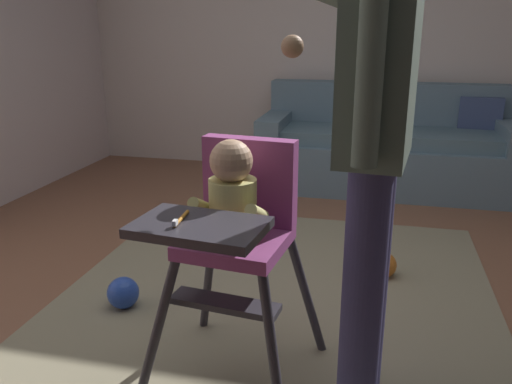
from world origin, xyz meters
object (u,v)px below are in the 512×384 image
Objects in this scene: couch at (387,149)px; toy_ball at (383,265)px; high_chair at (235,218)px; adult_standing at (374,138)px; toy_ball_second at (123,293)px.

couch is 1.81m from toy_ball.
adult_standing is (0.47, -0.05, 0.33)m from high_chair.
high_chair is at bearing -0.14° from adult_standing.
toy_ball is 1.39m from toy_ball_second.
adult_standing reaches higher than toy_ball_second.
toy_ball_second is (-1.15, 0.43, -0.91)m from adult_standing.
adult_standing is 1.53m from toy_ball_second.
high_chair is 6.66× the size of toy_ball.
toy_ball_second is at bearing -14.34° from adult_standing.
high_chair is 1.29m from toy_ball.
adult_standing is at bearing -2.13° from couch.
couch is 13.47× the size of toy_ball_second.
toy_ball_second is at bearing -112.53° from high_chair.
high_chair is 0.97m from toy_ball_second.
toy_ball is (-0.01, -1.79, -0.26)m from couch.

